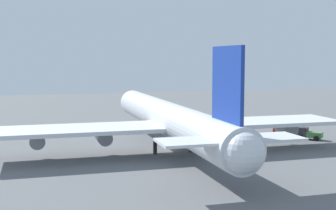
{
  "coord_description": "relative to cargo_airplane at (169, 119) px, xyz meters",
  "views": [
    {
      "loc": [
        -83.55,
        24.06,
        17.4
      ],
      "look_at": [
        0.0,
        0.0,
        8.53
      ],
      "focal_mm": 49.46,
      "sensor_mm": 36.0,
      "label": 1
    }
  ],
  "objects": [
    {
      "name": "ground_plane",
      "position": [
        0.49,
        0.0,
        -5.86
      ],
      "size": [
        288.16,
        288.16,
        0.0
      ],
      "primitive_type": "plane",
      "color": "slate"
    },
    {
      "name": "pushback_tractor",
      "position": [
        13.32,
        -31.27,
        -4.64
      ],
      "size": [
        4.93,
        4.84,
        2.51
      ],
      "color": "#B21E19",
      "rests_on": "ground_plane"
    },
    {
      "name": "safety_cone_nose",
      "position": [
        32.91,
        3.72,
        -5.5
      ],
      "size": [
        0.51,
        0.51,
        0.73
      ],
      "primitive_type": "cone",
      "color": "orange",
      "rests_on": "ground_plane"
    },
    {
      "name": "cargo_airplane",
      "position": [
        0.0,
        0.0,
        0.0
      ],
      "size": [
        72.04,
        65.15,
        18.95
      ],
      "color": "silver",
      "rests_on": "ground_plane"
    },
    {
      "name": "cargo_loader",
      "position": [
        2.7,
        -32.03,
        -4.61
      ],
      "size": [
        5.15,
        4.99,
        2.5
      ],
      "color": "#333338",
      "rests_on": "ground_plane"
    }
  ]
}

